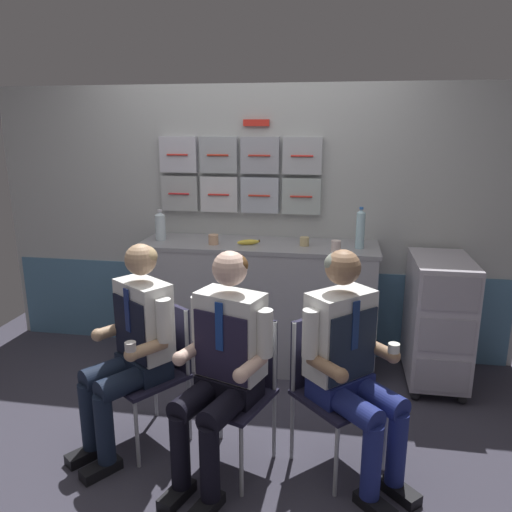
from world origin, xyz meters
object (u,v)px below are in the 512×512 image
at_px(service_trolley, 438,318).
at_px(snack_banana, 248,242).
at_px(crew_member_by_counter, 350,358).
at_px(folding_chair_by_counter, 328,375).
at_px(coffee_cup_spare, 213,239).
at_px(crew_member_left, 132,342).
at_px(folding_chair_left, 158,357).
at_px(crew_member_right, 222,360).
at_px(water_bottle_short, 360,229).
at_px(folding_chair_right, 239,375).

distance_m(service_trolley, snack_banana, 1.47).
xyz_separation_m(service_trolley, crew_member_by_counter, (-0.64, -1.10, 0.17)).
bearing_deg(folding_chair_by_counter, crew_member_by_counter, -46.25).
bearing_deg(crew_member_by_counter, coffee_cup_spare, 132.11).
bearing_deg(crew_member_by_counter, crew_member_left, 178.39).
distance_m(folding_chair_left, snack_banana, 1.15).
distance_m(crew_member_right, folding_chair_by_counter, 0.61).
relative_size(folding_chair_left, water_bottle_short, 2.76).
distance_m(folding_chair_by_counter, snack_banana, 1.31).
bearing_deg(water_bottle_short, crew_member_right, -119.11).
relative_size(water_bottle_short, coffee_cup_spare, 4.02).
bearing_deg(snack_banana, coffee_cup_spare, -173.61).
bearing_deg(snack_banana, crew_member_by_counter, -56.82).
height_order(service_trolley, snack_banana, snack_banana).
height_order(crew_member_left, snack_banana, crew_member_left).
bearing_deg(folding_chair_left, crew_member_right, -31.66).
height_order(folding_chair_left, coffee_cup_spare, coffee_cup_spare).
distance_m(crew_member_left, crew_member_right, 0.58).
xyz_separation_m(crew_member_left, crew_member_right, (0.56, -0.15, 0.01)).
bearing_deg(service_trolley, snack_banana, 178.04).
distance_m(crew_member_left, crew_member_by_counter, 1.21).
height_order(crew_member_right, water_bottle_short, water_bottle_short).
height_order(crew_member_left, crew_member_by_counter, crew_member_by_counter).
distance_m(service_trolley, coffee_cup_spare, 1.72).
height_order(folding_chair_left, crew_member_left, crew_member_left).
distance_m(service_trolley, folding_chair_by_counter, 1.23).
height_order(folding_chair_right, snack_banana, snack_banana).
xyz_separation_m(folding_chair_by_counter, snack_banana, (-0.64, 1.03, 0.49)).
relative_size(crew_member_left, water_bottle_short, 4.04).
relative_size(folding_chair_right, snack_banana, 4.82).
bearing_deg(coffee_cup_spare, service_trolley, -0.64).
bearing_deg(snack_banana, crew_member_left, -112.65).
bearing_deg(service_trolley, crew_member_right, -136.71).
bearing_deg(snack_banana, folding_chair_right, -82.34).
xyz_separation_m(folding_chair_by_counter, coffee_cup_spare, (-0.90, 1.00, 0.51)).
distance_m(crew_member_right, coffee_cup_spare, 1.33).
xyz_separation_m(folding_chair_right, crew_member_right, (-0.05, -0.15, 0.16)).
distance_m(folding_chair_right, crew_member_right, 0.23).
xyz_separation_m(crew_member_left, crew_member_by_counter, (1.21, -0.03, 0.02)).
relative_size(service_trolley, water_bottle_short, 3.14).
bearing_deg(service_trolley, crew_member_by_counter, -120.20).
height_order(service_trolley, crew_member_left, crew_member_left).
height_order(folding_chair_right, water_bottle_short, water_bottle_short).
bearing_deg(snack_banana, water_bottle_short, 1.90).
relative_size(folding_chair_by_counter, crew_member_by_counter, 0.67).
bearing_deg(folding_chair_by_counter, crew_member_right, -156.48).
relative_size(crew_member_left, snack_banana, 7.05).
bearing_deg(service_trolley, folding_chair_by_counter, -127.40).
distance_m(folding_chair_by_counter, coffee_cup_spare, 1.44).
bearing_deg(folding_chair_left, service_trolley, 27.90).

